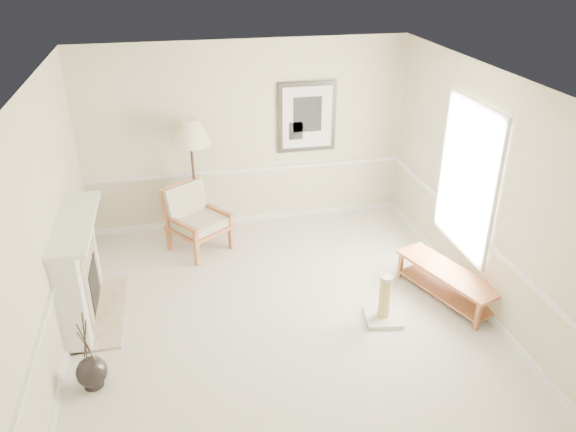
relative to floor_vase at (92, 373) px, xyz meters
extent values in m
plane|color=silver|center=(2.15, 0.69, -0.17)|extent=(5.50, 5.50, 0.00)
cube|color=beige|center=(2.15, 3.44, 1.28)|extent=(5.00, 0.04, 2.90)
cube|color=beige|center=(2.15, -2.06, 1.28)|extent=(5.00, 0.04, 2.90)
cube|color=beige|center=(-0.35, 0.69, 1.28)|extent=(0.04, 5.50, 2.90)
cube|color=beige|center=(4.65, 0.69, 1.28)|extent=(0.04, 5.50, 2.90)
cube|color=white|center=(2.15, 0.69, 2.73)|extent=(5.00, 5.50, 0.04)
cube|color=white|center=(2.15, 3.42, -0.12)|extent=(4.95, 0.04, 0.10)
cube|color=white|center=(2.15, 3.42, 0.73)|extent=(4.95, 0.04, 0.05)
cube|color=white|center=(4.61, 1.09, 1.33)|extent=(0.03, 1.20, 1.80)
cube|color=white|center=(4.60, 1.09, 1.33)|extent=(0.05, 1.34, 1.94)
cube|color=black|center=(3.10, 3.41, 1.53)|extent=(0.92, 0.04, 1.10)
cube|color=white|center=(3.10, 3.38, 1.53)|extent=(0.78, 0.01, 0.96)
cube|color=black|center=(3.10, 3.38, 1.58)|extent=(0.45, 0.01, 0.55)
cube|color=white|center=(-0.21, 1.29, 0.45)|extent=(0.28, 1.50, 1.25)
cube|color=white|center=(-0.16, 1.29, 1.11)|extent=(0.46, 1.64, 0.06)
cube|color=#C6B28E|center=(-0.06, 1.29, 0.38)|extent=(0.02, 1.05, 0.95)
cube|color=black|center=(-0.05, 1.29, 0.25)|extent=(0.02, 0.62, 0.58)
cube|color=#AD9139|center=(-0.05, 1.29, -0.01)|extent=(0.01, 0.66, 0.05)
cube|color=#C6B28E|center=(-0.05, 1.29, -0.16)|extent=(0.60, 1.50, 0.03)
sphere|color=black|center=(0.00, 0.00, 0.01)|extent=(0.32, 0.32, 0.32)
cylinder|color=black|center=(0.00, 0.00, -0.13)|extent=(0.21, 0.21, 0.09)
cylinder|color=black|center=(0.00, 0.00, 0.43)|extent=(0.12, 0.09, 0.51)
cylinder|color=black|center=(0.00, 0.00, 0.39)|extent=(0.14, 0.11, 0.41)
cylinder|color=black|center=(0.00, 0.00, 0.47)|extent=(0.07, 0.05, 0.60)
cube|color=#995B31|center=(1.23, 2.19, 0.03)|extent=(0.09, 0.09, 0.40)
cube|color=#995B31|center=(0.85, 2.72, 0.03)|extent=(0.09, 0.09, 0.40)
cube|color=#995B31|center=(1.75, 2.57, 0.03)|extent=(0.09, 0.09, 0.40)
cube|color=#995B31|center=(1.38, 3.10, 0.03)|extent=(0.09, 0.09, 0.40)
cube|color=#995B31|center=(1.30, 2.64, 0.19)|extent=(1.02, 1.02, 0.05)
cube|color=#995B31|center=(1.11, 2.92, 0.52)|extent=(0.70, 0.57, 0.58)
cube|color=#995B31|center=(1.04, 2.45, 0.37)|extent=(0.48, 0.63, 0.05)
cube|color=#995B31|center=(1.57, 2.83, 0.37)|extent=(0.48, 0.63, 0.05)
cube|color=white|center=(1.30, 2.64, 0.29)|extent=(0.94, 0.94, 0.13)
cube|color=white|center=(1.14, 2.87, 0.54)|extent=(0.67, 0.56, 0.51)
cylinder|color=black|center=(1.29, 3.09, -0.16)|extent=(0.31, 0.31, 0.03)
cylinder|color=black|center=(1.29, 3.09, 0.70)|extent=(0.04, 0.04, 1.69)
cone|color=beige|center=(1.29, 3.09, 1.52)|extent=(0.74, 0.74, 0.37)
cube|color=#995B31|center=(4.30, 0.70, 0.23)|extent=(0.91, 1.53, 0.04)
cube|color=#995B31|center=(4.30, 0.70, -0.07)|extent=(0.82, 1.41, 0.03)
cube|color=#995B31|center=(4.37, 0.02, 0.02)|extent=(0.07, 0.07, 0.38)
cube|color=#995B31|center=(4.69, 0.13, 0.02)|extent=(0.07, 0.07, 0.38)
cube|color=#995B31|center=(3.91, 1.28, 0.02)|extent=(0.07, 0.07, 0.38)
cube|color=#995B31|center=(4.23, 1.39, 0.02)|extent=(0.07, 0.07, 0.38)
cube|color=white|center=(3.36, 0.44, -0.15)|extent=(0.50, 0.50, 0.05)
cylinder|color=#DDBE71|center=(3.36, 0.44, 0.14)|extent=(0.14, 0.14, 0.52)
cylinder|color=white|center=(3.36, 0.44, 0.43)|extent=(0.16, 0.16, 0.04)
camera|label=1|loc=(1.06, -4.78, 4.05)|focal=35.00mm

